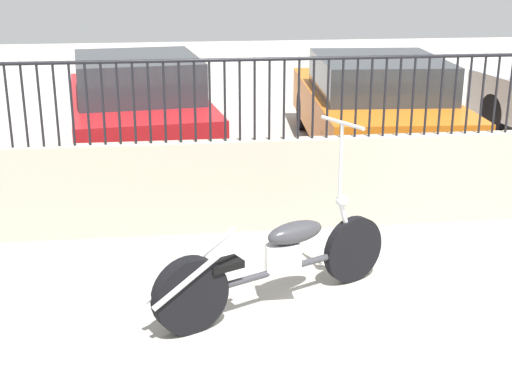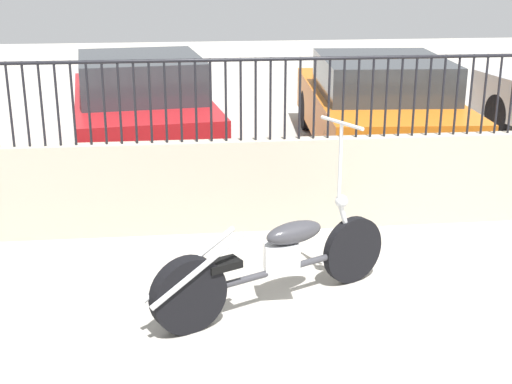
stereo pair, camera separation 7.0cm
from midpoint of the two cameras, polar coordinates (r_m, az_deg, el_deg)
name	(u,v)px [view 1 (the left image)]	position (r m, az deg, el deg)	size (l,w,h in m)	color
low_wall	(447,178)	(7.89, 14.82, 1.12)	(10.86, 0.18, 0.96)	#B2A893
fence_railing	(456,84)	(7.66, 15.44, 8.35)	(10.86, 0.04, 0.83)	black
motorcycle_dark_grey	(267,264)	(5.76, 0.52, -5.81)	(2.09, 1.12, 1.48)	black
car_red	(138,109)	(10.00, -9.62, 6.56)	(2.21, 4.16, 1.47)	black
car_orange	(375,104)	(10.49, 9.27, 6.95)	(2.20, 4.60, 1.39)	black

